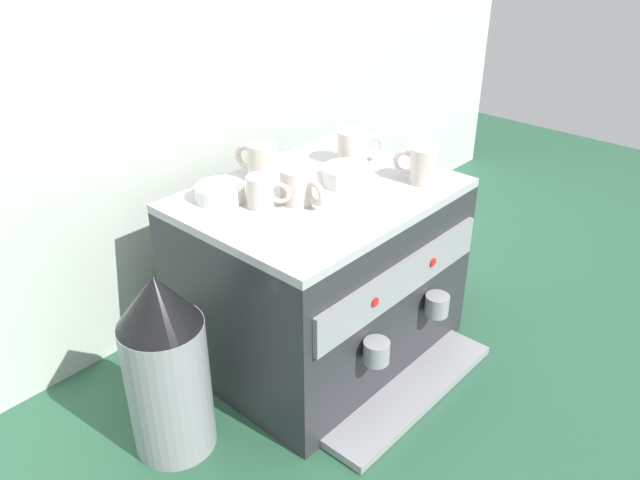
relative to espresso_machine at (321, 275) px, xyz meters
The scene contains 12 objects.
ground_plane 0.22m from the espresso_machine, 90.00° to the left, with size 4.00×4.00×0.00m, color #28563D.
tiled_backsplash_wall 0.47m from the espresso_machine, 90.00° to the left, with size 2.80×0.03×0.95m, color silver.
espresso_machine is the anchor object (origin of this frame).
ceramic_cup_0 0.27m from the espresso_machine, behind, with size 0.08×0.12×0.07m.
ceramic_cup_1 0.32m from the espresso_machine, 16.37° to the left, with size 0.11×0.09×0.08m.
ceramic_cup_2 0.35m from the espresso_machine, 34.65° to the right, with size 0.06×0.11×0.08m.
ceramic_cup_3 0.31m from the espresso_machine, 102.47° to the left, with size 0.07×0.12×0.08m.
ceramic_cup_4 0.29m from the espresso_machine, 162.81° to the left, with size 0.07×0.09×0.07m.
ceramic_bowl_0 0.32m from the espresso_machine, 142.71° to the left, with size 0.11×0.11×0.03m.
ceramic_bowl_1 0.25m from the espresso_machine, 10.96° to the right, with size 0.12×0.12×0.04m.
coffee_grinder 0.45m from the espresso_machine, behind, with size 0.17×0.17×0.41m.
milk_pitcher 0.50m from the espresso_machine, ahead, with size 0.10×0.10×0.14m, color #B7B7BC.
Camera 1 is at (-0.98, -0.88, 1.03)m, focal length 36.18 mm.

